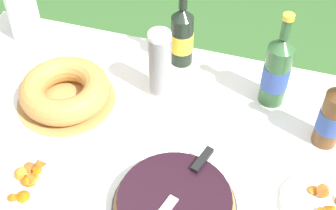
% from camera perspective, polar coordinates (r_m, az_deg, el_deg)
% --- Properties ---
extents(garden_table, '(1.42, 1.04, 0.68)m').
position_cam_1_polar(garden_table, '(1.44, -5.26, -7.35)').
color(garden_table, brown).
rests_on(garden_table, ground_plane).
extents(tablecloth, '(1.43, 1.05, 0.10)m').
position_cam_1_polar(tablecloth, '(1.40, -5.41, -6.04)').
color(tablecloth, white).
rests_on(tablecloth, garden_table).
extents(berry_tart, '(0.33, 0.33, 0.06)m').
position_cam_1_polar(berry_tart, '(1.24, 0.79, -12.01)').
color(berry_tart, '#38383D').
rests_on(berry_tart, tablecloth).
extents(serving_knife, '(0.13, 0.37, 0.01)m').
position_cam_1_polar(serving_knife, '(1.23, 1.56, -10.16)').
color(serving_knife, silver).
rests_on(serving_knife, berry_tart).
extents(bundt_cake, '(0.32, 0.32, 0.09)m').
position_cam_1_polar(bundt_cake, '(1.52, -12.47, 1.72)').
color(bundt_cake, '#B78447').
rests_on(bundt_cake, tablecloth).
extents(cup_stack, '(0.07, 0.07, 0.24)m').
position_cam_1_polar(cup_stack, '(1.47, -0.98, 5.00)').
color(cup_stack, white).
rests_on(cup_stack, tablecloth).
extents(cider_bottle_green, '(0.08, 0.08, 0.33)m').
position_cam_1_polar(cider_bottle_green, '(1.47, 13.11, 4.08)').
color(cider_bottle_green, '#2D562D').
rests_on(cider_bottle_green, tablecloth).
extents(cider_bottle_amber, '(0.08, 0.08, 0.31)m').
position_cam_1_polar(cider_bottle_amber, '(1.40, 19.45, -1.14)').
color(cider_bottle_amber, brown).
rests_on(cider_bottle_amber, tablecloth).
extents(juice_bottle_red, '(0.08, 0.08, 0.30)m').
position_cam_1_polar(juice_bottle_red, '(1.59, 1.73, 8.43)').
color(juice_bottle_red, black).
rests_on(juice_bottle_red, tablecloth).
extents(snack_plate_near, '(0.23, 0.23, 0.06)m').
position_cam_1_polar(snack_plate_near, '(1.36, -16.75, -8.83)').
color(snack_plate_near, white).
rests_on(snack_plate_near, tablecloth).
extents(snack_plate_left, '(0.22, 0.22, 0.06)m').
position_cam_1_polar(snack_plate_left, '(1.32, 18.19, -11.47)').
color(snack_plate_left, white).
rests_on(snack_plate_left, tablecloth).
extents(paper_towel_roll, '(0.11, 0.11, 0.20)m').
position_cam_1_polar(paper_towel_roll, '(1.80, -17.27, 10.69)').
color(paper_towel_roll, white).
rests_on(paper_towel_roll, tablecloth).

